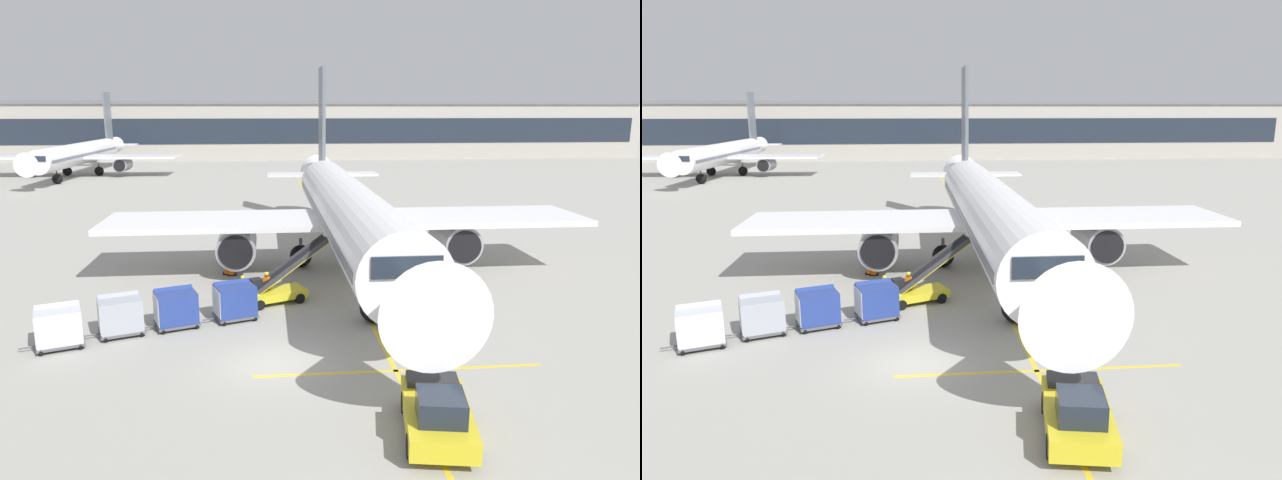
% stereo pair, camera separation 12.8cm
% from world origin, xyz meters
% --- Properties ---
extents(ground_plane, '(600.00, 600.00, 0.00)m').
position_xyz_m(ground_plane, '(0.00, 0.00, 0.00)').
color(ground_plane, '#9E9B93').
extents(parked_airplane, '(31.20, 41.53, 14.12)m').
position_xyz_m(parked_airplane, '(5.23, 14.52, 3.86)').
color(parked_airplane, white).
rests_on(parked_airplane, ground).
extents(belt_loader, '(5.16, 3.15, 3.47)m').
position_xyz_m(belt_loader, '(0.51, 8.07, 0.93)').
color(belt_loader, gold).
rests_on(belt_loader, ground).
extents(baggage_cart_lead, '(2.82, 2.18, 1.91)m').
position_xyz_m(baggage_cart_lead, '(-1.75, 5.61, 1.00)').
color(baggage_cart_lead, '#515156').
rests_on(baggage_cart_lead, ground).
extents(baggage_cart_second, '(2.82, 2.18, 1.91)m').
position_xyz_m(baggage_cart_second, '(-4.56, 4.77, 1.00)').
color(baggage_cart_second, '#515156').
rests_on(baggage_cart_second, ground).
extents(baggage_cart_third, '(2.82, 2.18, 1.91)m').
position_xyz_m(baggage_cart_third, '(-7.03, 4.01, 1.00)').
color(baggage_cart_third, '#515156').
rests_on(baggage_cart_third, ground).
extents(baggage_cart_fourth, '(2.82, 2.18, 1.91)m').
position_xyz_m(baggage_cart_fourth, '(-9.43, 2.76, 1.00)').
color(baggage_cart_fourth, '#515156').
rests_on(baggage_cart_fourth, ground).
extents(pushback_tug, '(2.83, 4.70, 1.83)m').
position_xyz_m(pushback_tug, '(5.32, -6.06, 0.83)').
color(pushback_tug, gold).
rests_on(pushback_tug, ground).
extents(ground_crew_by_loader, '(0.57, 0.30, 1.74)m').
position_xyz_m(ground_crew_by_loader, '(-0.11, 8.08, 1.00)').
color(ground_crew_by_loader, '#514C42').
rests_on(ground_crew_by_loader, ground).
extents(ground_crew_by_carts, '(0.56, 0.32, 1.74)m').
position_xyz_m(ground_crew_by_carts, '(-1.39, 7.51, 1.00)').
color(ground_crew_by_carts, '#333847').
rests_on(ground_crew_by_carts, ground).
extents(ground_crew_marshaller, '(0.38, 0.52, 1.74)m').
position_xyz_m(ground_crew_marshaller, '(-1.98, 5.22, 1.00)').
color(ground_crew_marshaller, black).
rests_on(ground_crew_marshaller, ground).
extents(safety_cone_engine_keepout, '(0.69, 0.69, 0.78)m').
position_xyz_m(safety_cone_engine_keepout, '(-2.57, 14.07, 0.38)').
color(safety_cone_engine_keepout, black).
rests_on(safety_cone_engine_keepout, ground).
extents(safety_cone_wingtip, '(0.57, 0.57, 0.64)m').
position_xyz_m(safety_cone_wingtip, '(-2.32, 13.78, 0.31)').
color(safety_cone_wingtip, black).
rests_on(safety_cone_wingtip, ground).
extents(apron_guidance_line_lead_in, '(0.20, 110.00, 0.01)m').
position_xyz_m(apron_guidance_line_lead_in, '(5.07, 13.80, 0.00)').
color(apron_guidance_line_lead_in, yellow).
rests_on(apron_guidance_line_lead_in, ground).
extents(apron_guidance_line_stop_bar, '(12.00, 0.20, 0.01)m').
position_xyz_m(apron_guidance_line_stop_bar, '(5.23, -1.15, 0.00)').
color(apron_guidance_line_stop_bar, yellow).
rests_on(apron_guidance_line_stop_bar, ground).
extents(terminal_building, '(149.30, 15.19, 12.02)m').
position_xyz_m(terminal_building, '(7.21, 106.64, 5.96)').
color(terminal_building, '#A8A399').
rests_on(terminal_building, ground).
extents(distant_airplane, '(30.51, 39.21, 13.36)m').
position_xyz_m(distant_airplane, '(-28.86, 72.88, 3.47)').
color(distant_airplane, white).
rests_on(distant_airplane, ground).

